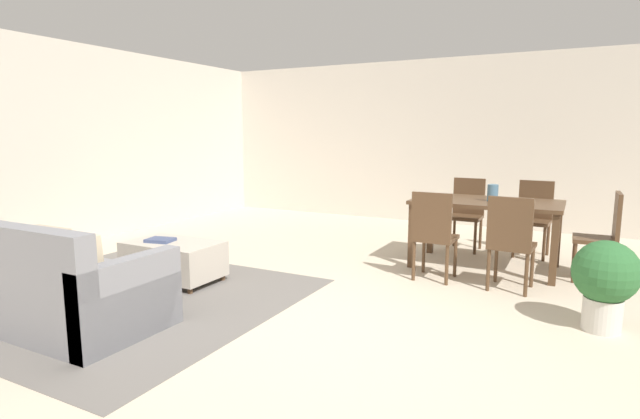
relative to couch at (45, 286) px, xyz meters
The scene contains 15 objects.
ground_plane 2.29m from the couch, 23.80° to the left, with size 10.80×10.80×0.00m, color beige.
wall_back 6.36m from the couch, 70.68° to the left, with size 9.00×0.12×2.70m, color beige.
wall_left 3.00m from the couch, 149.76° to the left, with size 0.12×11.00×2.70m, color beige.
area_rug 0.74m from the couch, 85.70° to the left, with size 3.00×2.80×0.01m, color slate.
couch is the anchor object (origin of this frame).
ottoman_table 1.31m from the couch, 85.50° to the left, with size 0.96×0.58×0.41m.
dining_table 4.38m from the couch, 49.85° to the left, with size 1.57×0.90×0.76m.
dining_chair_near_left 3.53m from the couch, 46.29° to the left, with size 0.41×0.41×0.92m.
dining_chair_near_right 4.07m from the couch, 38.66° to the left, with size 0.42×0.42×0.92m.
dining_chair_far_left 4.82m from the couch, 59.44° to the left, with size 0.41×0.41×0.92m.
dining_chair_far_right 5.30m from the couch, 52.25° to the left, with size 0.43×0.43×0.92m.
dining_chair_head_east 5.18m from the couch, 39.78° to the left, with size 0.41×0.41×0.92m.
vase_centerpiece 4.42m from the couch, 48.93° to the left, with size 0.11×0.11×0.18m, color slate.
book_on_ottoman 1.26m from the couch, 90.85° to the left, with size 0.26×0.20×0.03m, color #3F4C72.
potted_plant 4.36m from the couch, 25.40° to the left, with size 0.48×0.48×0.70m.
Camera 1 is at (1.63, -3.25, 1.50)m, focal length 27.75 mm.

